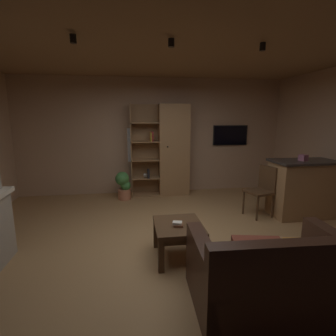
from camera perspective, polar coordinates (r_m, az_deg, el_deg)
floor at (r=3.82m, az=0.91°, el=-17.00°), size 6.24×5.53×0.02m
wall_back at (r=6.16m, az=-3.25°, el=6.99°), size 6.36×0.06×2.69m
ceiling at (r=3.49m, az=1.06°, el=26.24°), size 6.24×5.53×0.02m
window_pane_back at (r=6.12m, az=-6.01°, el=5.11°), size 0.64×0.01×0.79m
bookshelf_cabinet at (r=5.96m, az=0.47°, el=3.89°), size 1.34×0.41×2.09m
kitchen_bar_counter at (r=5.38m, az=28.76°, el=-3.91°), size 1.39×0.65×1.04m
tissue_box at (r=5.14m, az=27.86°, el=2.04°), size 0.15×0.15×0.11m
leather_couch at (r=2.84m, az=22.47°, el=-21.51°), size 1.54×0.99×0.84m
coffee_table at (r=3.39m, az=2.34°, el=-13.75°), size 0.60×0.68×0.45m
table_book_0 at (r=3.29m, az=2.28°, el=-12.56°), size 0.13×0.13×0.03m
table_book_1 at (r=3.28m, az=2.09°, el=-12.11°), size 0.13×0.11×0.03m
dining_chair at (r=5.02m, az=20.24°, el=-4.11°), size 0.52×0.52×0.92m
potted_floor_plant at (r=5.75m, az=-9.85°, el=-3.70°), size 0.33×0.30×0.63m
wall_mounted_tv at (r=6.54m, az=13.66°, el=7.08°), size 0.86×0.06×0.48m
track_light_spot_1 at (r=3.23m, az=-20.35°, el=25.35°), size 0.07×0.07×0.09m
track_light_spot_2 at (r=3.22m, az=0.74°, el=26.07°), size 0.07×0.07×0.09m
track_light_spot_3 at (r=3.56m, az=20.30°, el=23.97°), size 0.07×0.07×0.09m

